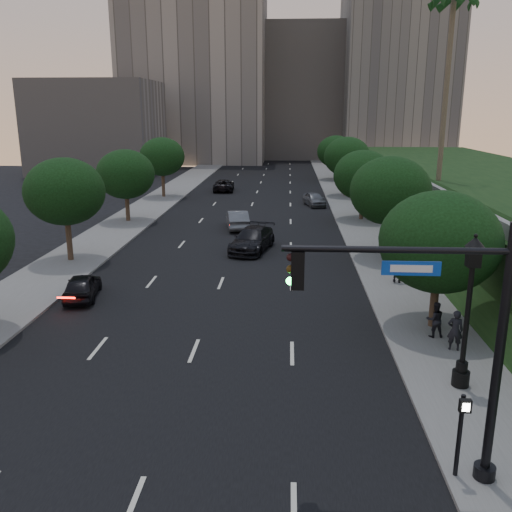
# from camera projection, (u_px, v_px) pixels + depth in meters

# --- Properties ---
(ground) EXTENTS (160.00, 160.00, 0.00)m
(ground) POSITION_uv_depth(u_px,v_px,m) (167.00, 418.00, 17.27)
(ground) COLOR black
(ground) RESTS_ON ground
(road_surface) EXTENTS (16.00, 140.00, 0.02)m
(road_surface) POSITION_uv_depth(u_px,v_px,m) (244.00, 226.00, 46.19)
(road_surface) COLOR black
(road_surface) RESTS_ON ground
(sidewalk_right) EXTENTS (4.50, 140.00, 0.15)m
(sidewalk_right) POSITION_uv_depth(u_px,v_px,m) (365.00, 226.00, 45.58)
(sidewalk_right) COLOR slate
(sidewalk_right) RESTS_ON ground
(sidewalk_left) EXTENTS (4.50, 140.00, 0.15)m
(sidewalk_left) POSITION_uv_depth(u_px,v_px,m) (126.00, 224.00, 46.76)
(sidewalk_left) COLOR slate
(sidewalk_left) RESTS_ON ground
(parapet_wall) EXTENTS (0.35, 90.00, 0.70)m
(parapet_wall) POSITION_uv_depth(u_px,v_px,m) (413.00, 179.00, 42.36)
(parapet_wall) COLOR slate
(parapet_wall) RESTS_ON embankment
(office_block_left) EXTENTS (26.00, 20.00, 32.00)m
(office_block_left) POSITION_uv_depth(u_px,v_px,m) (196.00, 76.00, 102.63)
(office_block_left) COLOR gray
(office_block_left) RESTS_ON ground
(office_block_mid) EXTENTS (22.00, 18.00, 26.00)m
(office_block_mid) POSITION_uv_depth(u_px,v_px,m) (301.00, 93.00, 111.90)
(office_block_mid) COLOR gray
(office_block_mid) RESTS_ON ground
(office_block_right) EXTENTS (20.00, 22.00, 36.00)m
(office_block_right) POSITION_uv_depth(u_px,v_px,m) (396.00, 65.00, 103.79)
(office_block_right) COLOR slate
(office_block_right) RESTS_ON ground
(office_block_filler) EXTENTS (18.00, 16.00, 14.00)m
(office_block_filler) POSITION_uv_depth(u_px,v_px,m) (98.00, 127.00, 84.44)
(office_block_filler) COLOR gray
(office_block_filler) RESTS_ON ground
(tree_right_a) EXTENTS (5.20, 5.20, 6.24)m
(tree_right_a) POSITION_uv_depth(u_px,v_px,m) (439.00, 242.00, 23.35)
(tree_right_a) COLOR #38281C
(tree_right_a) RESTS_ON ground
(tree_right_b) EXTENTS (5.20, 5.20, 6.74)m
(tree_right_b) POSITION_uv_depth(u_px,v_px,m) (390.00, 191.00, 34.79)
(tree_right_b) COLOR #38281C
(tree_right_b) RESTS_ON ground
(tree_right_c) EXTENTS (5.20, 5.20, 6.24)m
(tree_right_c) POSITION_uv_depth(u_px,v_px,m) (363.00, 175.00, 47.45)
(tree_right_c) COLOR #38281C
(tree_right_c) RESTS_ON ground
(tree_right_d) EXTENTS (5.20, 5.20, 6.74)m
(tree_right_d) POSITION_uv_depth(u_px,v_px,m) (347.00, 157.00, 60.82)
(tree_right_d) COLOR #38281C
(tree_right_d) RESTS_ON ground
(tree_right_e) EXTENTS (5.20, 5.20, 6.24)m
(tree_right_e) POSITION_uv_depth(u_px,v_px,m) (336.00, 152.00, 75.41)
(tree_right_e) COLOR #38281C
(tree_right_e) RESTS_ON ground
(tree_left_b) EXTENTS (5.00, 5.00, 6.71)m
(tree_left_b) POSITION_uv_depth(u_px,v_px,m) (65.00, 192.00, 34.03)
(tree_left_b) COLOR #38281C
(tree_left_b) RESTS_ON ground
(tree_left_c) EXTENTS (5.00, 5.00, 6.34)m
(tree_left_c) POSITION_uv_depth(u_px,v_px,m) (125.00, 174.00, 46.66)
(tree_left_c) COLOR #38281C
(tree_left_c) RESTS_ON ground
(tree_left_d) EXTENTS (5.00, 5.00, 6.71)m
(tree_left_d) POSITION_uv_depth(u_px,v_px,m) (162.00, 157.00, 60.06)
(tree_left_d) COLOR #38281C
(tree_left_d) RESTS_ON ground
(traffic_signal_mast) EXTENTS (5.68, 0.56, 7.00)m
(traffic_signal_mast) POSITION_uv_depth(u_px,v_px,m) (454.00, 353.00, 13.40)
(traffic_signal_mast) COLOR black
(traffic_signal_mast) RESTS_ON ground
(street_lamp) EXTENTS (0.64, 0.64, 5.62)m
(street_lamp) POSITION_uv_depth(u_px,v_px,m) (467.00, 319.00, 18.39)
(street_lamp) COLOR black
(street_lamp) RESTS_ON ground
(pedestrian_signal) EXTENTS (0.30, 0.33, 2.50)m
(pedestrian_signal) POSITION_uv_depth(u_px,v_px,m) (461.00, 429.00, 13.94)
(pedestrian_signal) COLOR black
(pedestrian_signal) RESTS_ON ground
(sedan_near_left) EXTENTS (2.23, 4.09, 1.32)m
(sedan_near_left) POSITION_uv_depth(u_px,v_px,m) (82.00, 286.00, 28.20)
(sedan_near_left) COLOR black
(sedan_near_left) RESTS_ON ground
(sedan_mid_left) EXTENTS (2.47, 4.92, 1.55)m
(sedan_mid_left) POSITION_uv_depth(u_px,v_px,m) (237.00, 219.00, 44.94)
(sedan_mid_left) COLOR #585B5F
(sedan_mid_left) RESTS_ON ground
(sedan_far_left) EXTENTS (2.70, 5.30, 1.43)m
(sedan_far_left) POSITION_uv_depth(u_px,v_px,m) (224.00, 185.00, 66.10)
(sedan_far_left) COLOR black
(sedan_far_left) RESTS_ON ground
(sedan_near_right) EXTENTS (3.39, 5.88, 1.60)m
(sedan_near_right) POSITION_uv_depth(u_px,v_px,m) (252.00, 240.00, 37.78)
(sedan_near_right) COLOR black
(sedan_near_right) RESTS_ON ground
(sedan_far_right) EXTENTS (2.62, 4.42, 1.41)m
(sedan_far_right) POSITION_uv_depth(u_px,v_px,m) (314.00, 199.00, 55.73)
(sedan_far_right) COLOR slate
(sedan_far_right) RESTS_ON ground
(pedestrian_a) EXTENTS (0.67, 0.50, 1.68)m
(pedestrian_a) POSITION_uv_depth(u_px,v_px,m) (455.00, 330.00, 21.67)
(pedestrian_a) COLOR black
(pedestrian_a) RESTS_ON sidewalk_right
(pedestrian_b) EXTENTS (0.80, 0.64, 1.56)m
(pedestrian_b) POSITION_uv_depth(u_px,v_px,m) (435.00, 319.00, 22.96)
(pedestrian_b) COLOR black
(pedestrian_b) RESTS_ON sidewalk_right
(pedestrian_c) EXTENTS (1.16, 0.64, 1.88)m
(pedestrian_c) POSITION_uv_depth(u_px,v_px,m) (398.00, 266.00, 30.24)
(pedestrian_c) COLOR black
(pedestrian_c) RESTS_ON sidewalk_right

